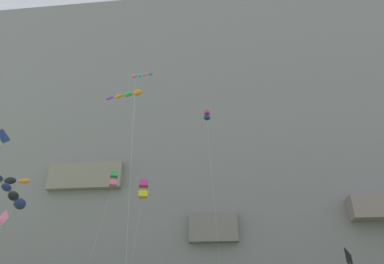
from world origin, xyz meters
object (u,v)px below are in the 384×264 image
at_px(kite_windsock_high_right, 139,77).
at_px(kite_box_low_left, 143,189).
at_px(kite_windsock_high_center, 129,95).
at_px(kite_box_front_field, 207,116).
at_px(kite_diamond_mid_left, 1,140).
at_px(kite_windsock_low_center, 14,197).
at_px(kite_diamond_far_left, 350,261).
at_px(kite_box_near_cliff, 114,179).
at_px(kite_diamond_far_right, 2,220).

bearing_deg(kite_windsock_high_right, kite_box_low_left, 77.55).
bearing_deg(kite_windsock_high_center, kite_box_front_field, 68.43).
bearing_deg(kite_box_front_field, kite_diamond_mid_left, -160.22).
xyz_separation_m(kite_windsock_low_center, kite_box_low_left, (5.05, 18.25, 6.78)).
height_order(kite_diamond_far_left, kite_box_front_field, kite_box_front_field).
xyz_separation_m(kite_diamond_mid_left, kite_windsock_high_right, (16.31, 1.79, 10.00)).
relative_size(kite_windsock_low_center, kite_box_near_cliff, 0.52).
bearing_deg(kite_box_near_cliff, kite_diamond_mid_left, -143.01).
distance_m(kite_diamond_mid_left, kite_diamond_far_left, 42.07).
bearing_deg(kite_windsock_low_center, kite_box_front_field, 58.92).
distance_m(kite_windsock_low_center, kite_box_near_cliff, 23.78).
relative_size(kite_windsock_high_center, kite_windsock_high_right, 0.69).
distance_m(kite_windsock_low_center, kite_diamond_far_right, 18.21).
relative_size(kite_windsock_low_center, kite_diamond_far_right, 0.78).
height_order(kite_windsock_high_right, kite_diamond_far_right, kite_windsock_high_right).
relative_size(kite_diamond_mid_left, kite_diamond_far_left, 2.61).
relative_size(kite_windsock_high_right, kite_diamond_far_right, 2.30).
distance_m(kite_box_near_cliff, kite_windsock_high_right, 14.78).
relative_size(kite_windsock_high_center, kite_box_near_cliff, 1.07).
bearing_deg(kite_box_near_cliff, kite_diamond_far_left, -14.36).
relative_size(kite_box_near_cliff, kite_diamond_far_left, 2.30).
bearing_deg(kite_windsock_low_center, kite_windsock_high_right, 73.78).
distance_m(kite_box_near_cliff, kite_box_front_field, 16.46).
xyz_separation_m(kite_windsock_high_center, kite_diamond_far_right, (-16.88, 10.06, -9.45)).
bearing_deg(kite_windsock_low_center, kite_windsock_high_center, 36.02).
bearing_deg(kite_box_near_cliff, kite_windsock_low_center, -89.52).
bearing_deg(kite_diamond_far_left, kite_windsock_high_right, -179.72).
bearing_deg(kite_diamond_far_left, kite_box_near_cliff, 165.64).
height_order(kite_diamond_far_left, kite_box_low_left, kite_box_low_left).
xyz_separation_m(kite_windsock_low_center, kite_windsock_high_right, (4.24, 14.55, 21.82)).
bearing_deg(kite_box_low_left, kite_windsock_high_center, -84.50).
relative_size(kite_diamond_mid_left, kite_box_low_left, 1.30).
bearing_deg(kite_box_low_left, kite_diamond_far_left, -9.11).
distance_m(kite_windsock_high_center, kite_diamond_far_right, 21.80).
bearing_deg(kite_diamond_far_right, kite_diamond_mid_left, -129.10).
xyz_separation_m(kite_box_near_cliff, kite_diamond_far_left, (27.56, -7.05, -12.36)).
height_order(kite_diamond_far_left, kite_windsock_high_right, kite_windsock_high_right).
xyz_separation_m(kite_box_near_cliff, kite_box_low_left, (5.23, -3.47, -2.89)).
relative_size(kite_windsock_high_center, kite_box_front_field, 0.74).
bearing_deg(kite_windsock_high_right, kite_diamond_far_right, 179.50).
relative_size(kite_diamond_far_left, kite_windsock_high_right, 0.28).
bearing_deg(kite_box_near_cliff, kite_diamond_far_right, -145.73).
bearing_deg(kite_box_low_left, kite_box_front_field, 23.89).
xyz_separation_m(kite_box_low_left, kite_box_front_field, (8.12, 3.60, 12.52)).
bearing_deg(kite_diamond_mid_left, kite_box_front_field, 19.78).
bearing_deg(kite_diamond_mid_left, kite_box_low_left, 17.76).
distance_m(kite_diamond_mid_left, kite_box_low_left, 18.67).
bearing_deg(kite_box_front_field, kite_box_near_cliff, -179.48).
xyz_separation_m(kite_diamond_far_left, kite_box_front_field, (-14.21, 7.18, 21.99)).
distance_m(kite_windsock_high_center, kite_box_near_cliff, 18.43).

